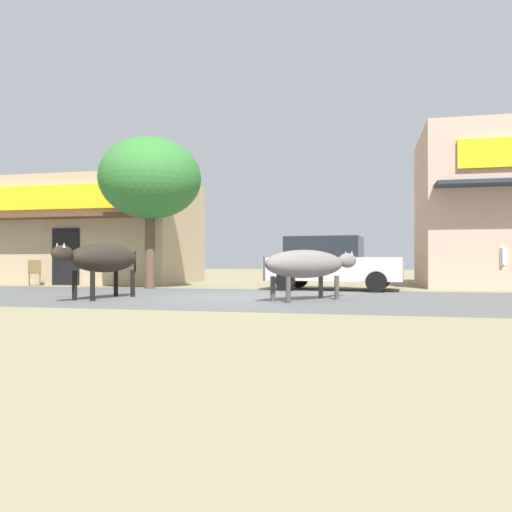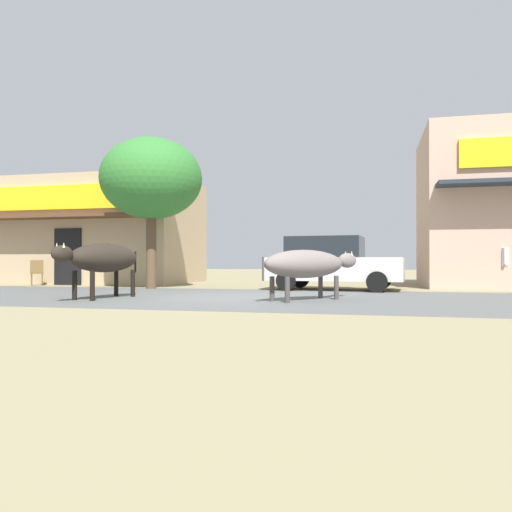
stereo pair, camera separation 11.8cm
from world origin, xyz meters
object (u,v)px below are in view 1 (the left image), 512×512
(pedestrian_by_shop, at_px, (501,262))
(cow_near_brown, at_px, (103,258))
(cow_far_dark, at_px, (308,264))
(roadside_tree, at_px, (150,179))
(cafe_chair_near_tree, at_px, (35,271))
(parked_hatchback_car, at_px, (331,263))

(pedestrian_by_shop, bearing_deg, cow_near_brown, -150.11)
(cow_far_dark, bearing_deg, roadside_tree, 146.87)
(cow_near_brown, xyz_separation_m, pedestrian_by_shop, (10.13, 5.82, -0.08))
(pedestrian_by_shop, bearing_deg, cow_far_dark, -135.60)
(cow_near_brown, relative_size, cafe_chair_near_tree, 3.01)
(cow_near_brown, relative_size, pedestrian_by_shop, 1.85)
(parked_hatchback_car, bearing_deg, cow_far_dark, -93.31)
(roadside_tree, bearing_deg, pedestrian_by_shop, 8.53)
(parked_hatchback_car, distance_m, cow_far_dark, 4.22)
(roadside_tree, height_order, cafe_chair_near_tree, roadside_tree)
(cow_far_dark, height_order, cafe_chair_near_tree, cow_far_dark)
(roadside_tree, bearing_deg, cow_far_dark, -33.13)
(roadside_tree, bearing_deg, parked_hatchback_car, 6.05)
(parked_hatchback_car, xyz_separation_m, cow_near_brown, (-5.03, -4.80, 0.11))
(cow_near_brown, xyz_separation_m, cafe_chair_near_tree, (-5.61, 5.05, -0.44))
(parked_hatchback_car, height_order, pedestrian_by_shop, parked_hatchback_car)
(parked_hatchback_car, bearing_deg, roadside_tree, -173.95)
(cow_near_brown, bearing_deg, pedestrian_by_shop, 29.89)
(parked_hatchback_car, bearing_deg, cafe_chair_near_tree, 178.67)
(cow_near_brown, bearing_deg, parked_hatchback_car, 43.67)
(cafe_chair_near_tree, bearing_deg, pedestrian_by_shop, 2.81)
(cow_far_dark, bearing_deg, cafe_chair_near_tree, 156.80)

